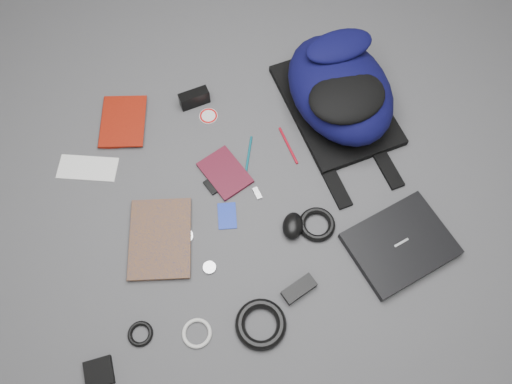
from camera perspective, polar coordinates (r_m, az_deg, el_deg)
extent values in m
plane|color=#4F4F51|center=(1.73, 0.00, -0.28)|extent=(4.00, 4.00, 0.00)
cube|color=black|center=(1.71, 16.15, -5.75)|extent=(0.38, 0.33, 0.03)
imported|color=maroon|center=(1.94, -17.32, 7.62)|extent=(0.21, 0.25, 0.02)
imported|color=#A9600C|center=(1.70, -14.26, -5.34)|extent=(0.25, 0.31, 0.02)
cube|color=white|center=(1.87, -18.68, 2.62)|extent=(0.23, 0.15, 0.00)
cube|color=#400C18|center=(1.76, -3.57, 2.20)|extent=(0.18, 0.21, 0.01)
cube|color=black|center=(1.90, -7.07, 10.58)|extent=(0.12, 0.06, 0.06)
cylinder|color=silver|center=(1.89, -5.45, 8.65)|extent=(0.09, 0.09, 0.00)
cylinder|color=#0B5363|center=(1.79, -0.83, 4.39)|extent=(0.06, 0.14, 0.01)
cylinder|color=#A00C1C|center=(1.81, 3.71, 5.33)|extent=(0.03, 0.16, 0.01)
cube|color=#1730AD|center=(1.69, -3.32, -2.73)|extent=(0.08, 0.10, 0.00)
cube|color=black|center=(1.74, -5.25, 0.55)|extent=(0.04, 0.06, 0.01)
cube|color=#BDBDC0|center=(1.72, 0.14, -0.14)|extent=(0.03, 0.05, 0.01)
ellipsoid|color=black|center=(1.66, 4.23, -3.88)|extent=(0.10, 0.12, 0.05)
cylinder|color=silver|center=(1.68, -8.12, -5.05)|extent=(0.06, 0.06, 0.01)
cylinder|color=silver|center=(1.64, -5.34, -8.59)|extent=(0.05, 0.05, 0.01)
torus|color=black|center=(1.68, 6.97, -3.70)|extent=(0.14, 0.14, 0.02)
cube|color=black|center=(1.61, 4.93, -10.99)|extent=(0.12, 0.08, 0.03)
torus|color=black|center=(1.58, 0.55, -14.87)|extent=(0.18, 0.18, 0.03)
cube|color=black|center=(1.63, -17.51, -19.09)|extent=(0.09, 0.09, 0.02)
torus|color=black|center=(1.62, -13.08, -15.51)|extent=(0.08, 0.08, 0.01)
torus|color=silver|center=(1.59, -6.77, -15.73)|extent=(0.11, 0.11, 0.01)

